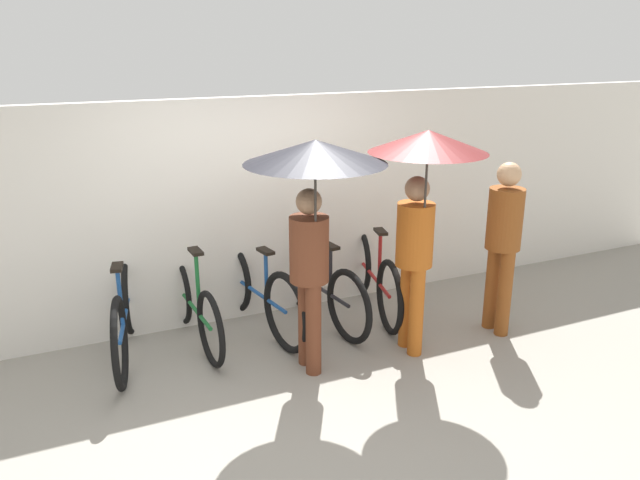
{
  "coord_description": "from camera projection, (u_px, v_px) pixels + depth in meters",
  "views": [
    {
      "loc": [
        -1.71,
        -3.78,
        2.68
      ],
      "look_at": [
        0.42,
        0.93,
        1.0
      ],
      "focal_mm": 35.0,
      "sensor_mm": 36.0,
      "label": 1
    }
  ],
  "objects": [
    {
      "name": "ground_plane",
      "position": [
        320.0,
        405.0,
        4.78
      ],
      "size": [
        30.0,
        30.0,
        0.0
      ],
      "primitive_type": "plane",
      "color": "gray"
    },
    {
      "name": "parked_bicycle_2",
      "position": [
        257.0,
        291.0,
        5.92
      ],
      "size": [
        0.48,
        1.79,
        1.11
      ],
      "rotation": [
        0.0,
        0.0,
        1.73
      ],
      "color": "black",
      "rests_on": "ground"
    },
    {
      "name": "pedestrian_trailing",
      "position": [
        503.0,
        236.0,
        5.7
      ],
      "size": [
        0.32,
        0.32,
        1.64
      ],
      "rotation": [
        0.0,
        0.0,
        3.14
      ],
      "color": "brown",
      "rests_on": "ground"
    },
    {
      "name": "back_wall",
      "position": [
        242.0,
        211.0,
        6.03
      ],
      "size": [
        11.28,
        0.12,
        2.17
      ],
      "color": "silver",
      "rests_on": "ground"
    },
    {
      "name": "pedestrian_center",
      "position": [
        423.0,
        183.0,
        5.07
      ],
      "size": [
        0.96,
        0.96,
        1.99
      ],
      "rotation": [
        0.0,
        0.0,
        3.06
      ],
      "color": "#B25619",
      "rests_on": "ground"
    },
    {
      "name": "parked_bicycle_4",
      "position": [
        374.0,
        275.0,
        6.35
      ],
      "size": [
        0.56,
        1.74,
        1.1
      ],
      "rotation": [
        0.0,
        0.0,
        1.35
      ],
      "color": "black",
      "rests_on": "ground"
    },
    {
      "name": "parked_bicycle_1",
      "position": [
        194.0,
        306.0,
        5.67
      ],
      "size": [
        0.44,
        1.63,
        1.0
      ],
      "rotation": [
        0.0,
        0.0,
        1.62
      ],
      "color": "black",
      "rests_on": "ground"
    },
    {
      "name": "parked_bicycle_0",
      "position": [
        125.0,
        315.0,
        5.4
      ],
      "size": [
        0.54,
        1.75,
        1.1
      ],
      "rotation": [
        0.0,
        0.0,
        1.36
      ],
      "color": "black",
      "rests_on": "ground"
    },
    {
      "name": "parked_bicycle_3",
      "position": [
        321.0,
        287.0,
        6.07
      ],
      "size": [
        0.44,
        1.67,
        0.97
      ],
      "rotation": [
        0.0,
        0.0,
        1.69
      ],
      "color": "black",
      "rests_on": "ground"
    },
    {
      "name": "pedestrian_leading",
      "position": [
        313.0,
        189.0,
        4.74
      ],
      "size": [
        1.09,
        1.09,
        1.97
      ],
      "rotation": [
        0.0,
        0.0,
        3.1
      ],
      "color": "brown",
      "rests_on": "ground"
    }
  ]
}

